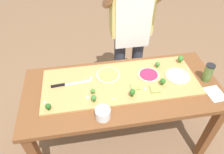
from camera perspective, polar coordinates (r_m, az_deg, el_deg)
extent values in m
plane|color=brown|center=(2.31, 2.25, -16.68)|extent=(8.00, 8.00, 0.00)
cube|color=brown|center=(2.08, 25.20, -13.93)|extent=(0.07, 0.07, 0.75)
cube|color=brown|center=(2.20, -18.32, -7.12)|extent=(0.07, 0.07, 0.75)
cube|color=brown|center=(2.38, 18.76, -2.60)|extent=(0.07, 0.07, 0.75)
cube|color=brown|center=(1.69, 2.96, -3.33)|extent=(1.59, 0.70, 0.04)
cube|color=tan|center=(1.70, 2.35, -1.42)|extent=(1.26, 0.48, 0.02)
cube|color=#B7BABF|center=(1.70, -9.33, -1.53)|extent=(0.21, 0.04, 0.00)
cube|color=black|center=(1.70, -14.69, -2.29)|extent=(0.11, 0.03, 0.02)
cylinder|color=beige|center=(1.77, 10.04, 0.55)|extent=(0.18, 0.18, 0.01)
cylinder|color=#9E234C|center=(1.76, 10.07, 0.74)|extent=(0.15, 0.15, 0.01)
cylinder|color=beige|center=(1.74, -1.04, 0.53)|extent=(0.20, 0.20, 0.01)
cylinder|color=#899E4C|center=(1.74, -1.04, 0.73)|extent=(0.17, 0.17, 0.01)
cylinder|color=beige|center=(1.82, 17.62, 0.24)|extent=(0.21, 0.21, 0.01)
cylinder|color=beige|center=(1.81, 17.68, 0.42)|extent=(0.17, 0.17, 0.01)
cube|color=#899E4C|center=(1.65, 6.38, -2.66)|extent=(0.07, 0.07, 0.01)
cube|color=#899E4C|center=(1.66, 11.75, -3.35)|extent=(0.08, 0.08, 0.01)
cylinder|color=#366618|center=(1.71, 13.70, -1.77)|extent=(0.02, 0.02, 0.02)
sphere|color=#2D6623|center=(1.69, 13.86, -1.10)|extent=(0.05, 0.05, 0.05)
cylinder|color=#3F7220|center=(1.86, 12.35, 2.92)|extent=(0.02, 0.02, 0.02)
sphere|color=#38752D|center=(1.85, 12.46, 3.49)|extent=(0.04, 0.04, 0.04)
cylinder|color=#2C5915|center=(1.56, -17.01, -8.32)|extent=(0.02, 0.02, 0.02)
sphere|color=#23561E|center=(1.54, -17.20, -7.73)|extent=(0.04, 0.04, 0.04)
cylinder|color=#3F7220|center=(1.97, 18.22, 4.13)|extent=(0.02, 0.02, 0.03)
sphere|color=#38752D|center=(1.95, 18.41, 4.84)|extent=(0.05, 0.05, 0.05)
cylinder|color=#487A23|center=(1.60, -5.24, -4.32)|extent=(0.02, 0.02, 0.02)
sphere|color=#427F33|center=(1.59, -5.29, -3.82)|extent=(0.04, 0.04, 0.04)
cylinder|color=#366618|center=(1.58, 5.56, -4.92)|extent=(0.02, 0.02, 0.03)
sphere|color=#2D6623|center=(1.55, 5.64, -4.16)|extent=(0.05, 0.05, 0.05)
cylinder|color=#3F7220|center=(1.54, -4.98, -6.42)|extent=(0.02, 0.02, 0.03)
sphere|color=#38752D|center=(1.52, -5.04, -5.75)|extent=(0.04, 0.04, 0.04)
cube|color=silver|center=(1.71, -5.83, -0.35)|extent=(0.03, 0.03, 0.02)
cube|color=white|center=(1.61, -18.05, -6.72)|extent=(0.02, 0.02, 0.02)
cube|color=white|center=(1.91, 20.02, 2.07)|extent=(0.01, 0.01, 0.01)
cube|color=silver|center=(1.57, -6.70, -5.65)|extent=(0.02, 0.02, 0.02)
cube|color=silver|center=(1.56, 0.45, -6.02)|extent=(0.02, 0.02, 0.01)
cube|color=white|center=(1.64, 9.04, -3.30)|extent=(0.02, 0.02, 0.01)
cylinder|color=white|center=(1.45, -2.55, -10.01)|extent=(0.11, 0.11, 0.08)
cylinder|color=white|center=(1.46, -2.53, -10.40)|extent=(0.09, 0.09, 0.04)
cylinder|color=#517033|center=(1.86, 24.90, 0.96)|extent=(0.07, 0.07, 0.15)
cylinder|color=black|center=(1.81, 25.62, 2.81)|extent=(0.07, 0.07, 0.01)
cube|color=white|center=(1.81, 26.57, -4.13)|extent=(0.13, 0.17, 0.00)
cylinder|color=#333847|center=(2.39, 2.03, 2.76)|extent=(0.12, 0.12, 0.90)
cylinder|color=#333847|center=(2.43, 6.68, 3.25)|extent=(0.12, 0.12, 0.90)
cube|color=#D1C670|center=(2.02, 5.51, 18.97)|extent=(0.40, 0.20, 0.55)
cube|color=white|center=(1.96, 6.11, 15.48)|extent=(0.34, 0.01, 0.60)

